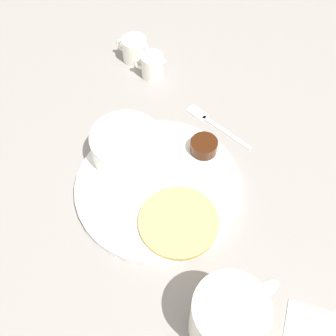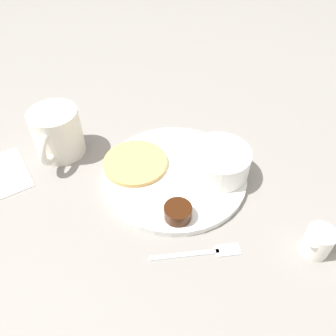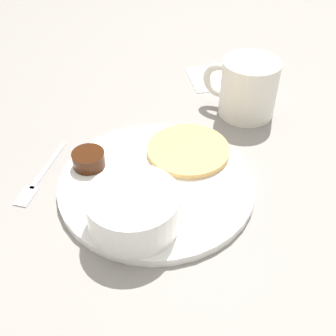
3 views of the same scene
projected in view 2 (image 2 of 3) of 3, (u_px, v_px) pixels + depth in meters
The scene contains 10 objects.
ground_plane at pixel (174, 176), 0.63m from camera, with size 4.00×4.00×0.00m, color gray.
plate at pixel (174, 174), 0.62m from camera, with size 0.27×0.27×0.01m.
pancake_stack at pixel (135, 163), 0.63m from camera, with size 0.12×0.12×0.01m.
bowl at pixel (219, 161), 0.60m from camera, with size 0.11×0.11×0.05m.
syrup_cup at pixel (178, 212), 0.54m from camera, with size 0.05×0.05×0.02m.
butter_ramekin at pixel (232, 171), 0.60m from camera, with size 0.04×0.04×0.04m.
coffee_mug at pixel (57, 133), 0.64m from camera, with size 0.12×0.10×0.10m.
creamer_pitcher_near at pixel (318, 241), 0.50m from camera, with size 0.04×0.06×0.05m.
fork at pixel (206, 252), 0.51m from camera, with size 0.07×0.14×0.00m.
napkin at pixel (0, 174), 0.63m from camera, with size 0.13×0.10×0.00m.
Camera 2 is at (-0.36, 0.23, 0.45)m, focal length 35.00 mm.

